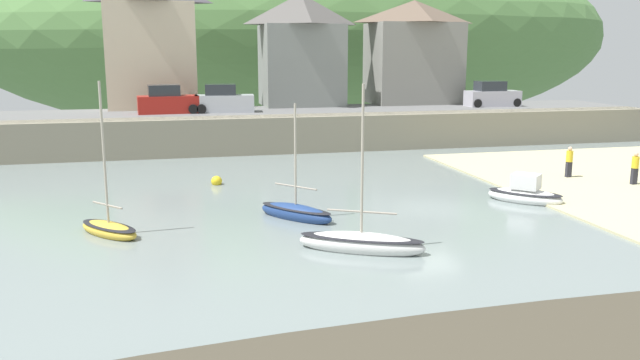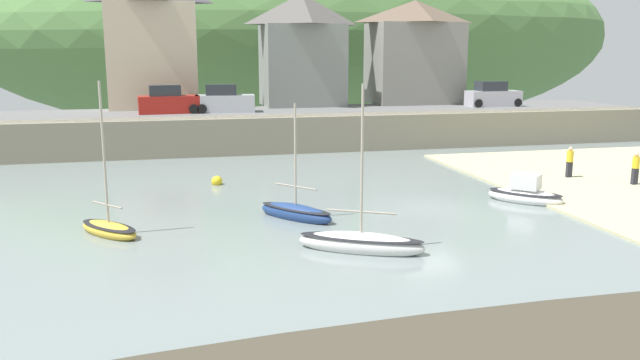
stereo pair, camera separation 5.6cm
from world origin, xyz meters
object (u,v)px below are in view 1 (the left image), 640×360
(waterfront_building_centre, at_px, (301,49))
(sailboat_tall_mast, at_px, (361,243))
(parked_car_near_slipway, at_px, (167,102))
(waterfront_building_right, at_px, (413,51))
(parked_car_by_wall, at_px, (224,101))
(person_near_water, at_px, (569,161))
(fishing_boat_green, at_px, (525,194))
(waterfront_building_left, at_px, (151,40))
(rowboat_small_beached, at_px, (109,228))
(sailboat_far_left, at_px, (296,212))
(person_on_slipway, at_px, (635,167))
(parked_car_end_of_row, at_px, (492,96))
(mooring_buoy, at_px, (217,181))

(waterfront_building_centre, xyz_separation_m, sailboat_tall_mast, (-4.21, -30.23, -6.49))
(waterfront_building_centre, distance_m, parked_car_near_slipway, 11.87)
(waterfront_building_right, bearing_deg, parked_car_by_wall, -164.17)
(parked_car_by_wall, height_order, person_near_water, parked_car_by_wall)
(waterfront_building_right, xyz_separation_m, parked_car_by_wall, (-15.88, -4.50, -3.38))
(waterfront_building_centre, height_order, fishing_boat_green, waterfront_building_centre)
(waterfront_building_left, distance_m, waterfront_building_centre, 11.37)
(waterfront_building_right, height_order, rowboat_small_beached, waterfront_building_right)
(waterfront_building_left, bearing_deg, fishing_boat_green, -56.74)
(sailboat_far_left, height_order, fishing_boat_green, sailboat_far_left)
(fishing_boat_green, distance_m, parked_car_by_wall, 23.70)
(waterfront_building_left, relative_size, parked_car_near_slipway, 2.33)
(rowboat_small_beached, height_order, person_on_slipway, rowboat_small_beached)
(waterfront_building_centre, relative_size, parked_car_end_of_row, 2.08)
(rowboat_small_beached, relative_size, mooring_buoy, 10.35)
(waterfront_building_left, xyz_separation_m, parked_car_by_wall, (4.83, -4.50, -4.21))
(parked_car_end_of_row, bearing_deg, sailboat_tall_mast, -124.61)
(person_on_slipway, height_order, person_near_water, same)
(waterfront_building_right, relative_size, fishing_boat_green, 2.47)
(sailboat_tall_mast, bearing_deg, waterfront_building_left, 131.42)
(person_near_water, bearing_deg, waterfront_building_left, 135.75)
(parked_car_end_of_row, distance_m, mooring_buoy, 26.26)
(waterfront_building_centre, height_order, parked_car_by_wall, waterfront_building_centre)
(sailboat_tall_mast, xyz_separation_m, mooring_buoy, (-3.92, 12.21, -0.12))
(fishing_boat_green, xyz_separation_m, person_on_slipway, (7.07, 1.75, 0.64))
(fishing_boat_green, distance_m, rowboat_small_beached, 17.76)
(parked_car_by_wall, relative_size, mooring_buoy, 7.63)
(sailboat_far_left, bearing_deg, waterfront_building_centre, 127.61)
(sailboat_far_left, bearing_deg, mooring_buoy, 158.89)
(waterfront_building_centre, height_order, sailboat_far_left, waterfront_building_centre)
(waterfront_building_left, distance_m, parked_car_by_wall, 7.83)
(waterfront_building_centre, xyz_separation_m, parked_car_near_slipway, (-10.38, -4.50, -3.57))
(sailboat_far_left, relative_size, person_near_water, 2.97)
(parked_car_by_wall, bearing_deg, waterfront_building_left, 142.06)
(person_near_water, distance_m, mooring_buoy, 18.41)
(waterfront_building_right, distance_m, person_on_slipway, 24.07)
(rowboat_small_beached, xyz_separation_m, parked_car_end_of_row, (26.85, 21.72, 2.95))
(fishing_boat_green, bearing_deg, parked_car_near_slipway, 173.23)
(parked_car_near_slipway, distance_m, parked_car_end_of_row, 24.56)
(parked_car_end_of_row, bearing_deg, waterfront_building_right, 137.92)
(waterfront_building_right, height_order, mooring_buoy, waterfront_building_right)
(fishing_boat_green, bearing_deg, person_on_slipway, 60.18)
(parked_car_near_slipway, bearing_deg, waterfront_building_left, 97.89)
(parked_car_by_wall, distance_m, person_near_water, 23.38)
(waterfront_building_right, xyz_separation_m, sailboat_far_left, (-14.89, -25.54, -6.32))
(sailboat_far_left, bearing_deg, waterfront_building_left, 152.67)
(waterfront_building_centre, bearing_deg, waterfront_building_left, 180.00)
(parked_car_by_wall, bearing_deg, waterfront_building_right, 20.86)
(sailboat_tall_mast, relative_size, fishing_boat_green, 1.74)
(waterfront_building_centre, distance_m, waterfront_building_right, 9.36)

